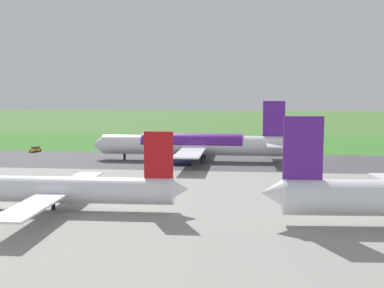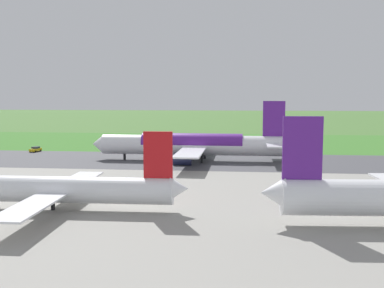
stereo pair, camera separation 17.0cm
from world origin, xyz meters
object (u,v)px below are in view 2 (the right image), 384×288
airliner_main (193,145)px  service_car_ops (36,149)px  airliner_parked_mid (54,189)px  traffic_cone_orange (204,142)px  no_stopping_sign (216,141)px

airliner_main → service_car_ops: bearing=-15.3°
service_car_ops → airliner_main: bearing=164.7°
airliner_parked_mid → traffic_cone_orange: (-14.64, -99.30, -3.01)m
service_car_ops → traffic_cone_orange: size_ratio=8.00×
service_car_ops → traffic_cone_orange: service_car_ops is taller
airliner_main → service_car_ops: size_ratio=12.27×
airliner_main → no_stopping_sign: size_ratio=22.87×
no_stopping_sign → airliner_main: bearing=84.8°
traffic_cone_orange → airliner_main: bearing=91.1°
no_stopping_sign → traffic_cone_orange: no_stopping_sign is taller
service_car_ops → traffic_cone_orange: bearing=-146.4°
airliner_main → airliner_parked_mid: 55.18m
no_stopping_sign → traffic_cone_orange: size_ratio=4.29×
no_stopping_sign → airliner_parked_mid: bearing=78.3°
airliner_parked_mid → service_car_ops: (34.51, -66.65, -2.44)m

